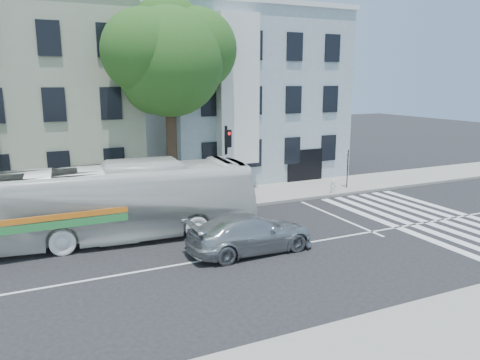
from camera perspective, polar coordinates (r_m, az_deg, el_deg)
ground at (r=18.26m, az=-0.07°, el=-9.07°), size 120.00×120.00×0.00m
sidewalk_far at (r=25.37m, az=-7.77°, el=-2.93°), size 80.00×4.00×0.15m
building_left at (r=30.45m, az=-25.05°, el=8.89°), size 12.00×10.00×11.00m
building_right at (r=33.61m, az=-0.11°, el=10.19°), size 12.00×10.00×11.00m
street_tree at (r=25.27m, az=-8.67°, el=14.74°), size 7.30×5.90×11.10m
bus at (r=20.21m, az=-14.71°, el=-2.57°), size 3.62×11.81×3.24m
sedan at (r=18.36m, az=1.28°, el=-6.51°), size 2.19×5.14×1.48m
hedge at (r=22.59m, az=-21.45°, el=-4.43°), size 8.53×1.26×0.70m
traffic_signal at (r=23.80m, az=-1.60°, el=2.92°), size 0.43×0.54×4.35m
fire_hydrant at (r=27.78m, az=11.30°, el=-0.72°), size 0.44×0.26×0.80m
far_sign_pole at (r=29.17m, az=12.95°, el=1.97°), size 0.40×0.23×2.32m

